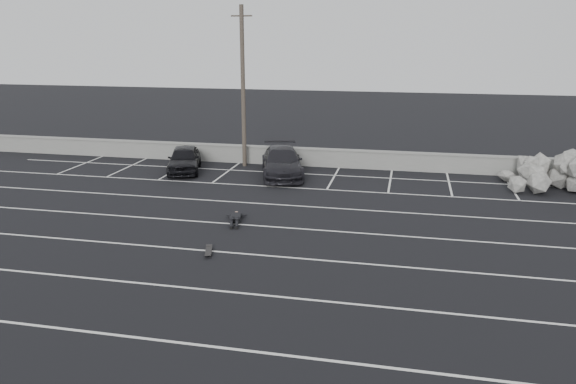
% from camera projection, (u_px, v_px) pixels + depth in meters
% --- Properties ---
extents(ground, '(120.00, 120.00, 0.00)m').
position_uv_depth(ground, '(260.00, 255.00, 19.49)').
color(ground, black).
rests_on(ground, ground).
extents(seawall, '(50.00, 0.45, 1.06)m').
position_uv_depth(seawall, '(323.00, 157.00, 32.51)').
color(seawall, gray).
rests_on(seawall, ground).
extents(stall_lines, '(36.00, 20.05, 0.01)m').
position_uv_depth(stall_lines, '(285.00, 216.00, 23.65)').
color(stall_lines, silver).
rests_on(stall_lines, ground).
extents(car_left, '(2.84, 4.48, 1.42)m').
position_uv_depth(car_left, '(184.00, 159.00, 31.30)').
color(car_left, black).
rests_on(car_left, ground).
extents(car_right, '(3.45, 5.60, 1.51)m').
position_uv_depth(car_right, '(282.00, 162.00, 30.29)').
color(car_right, black).
rests_on(car_right, ground).
extents(utility_pole, '(1.20, 0.24, 8.99)m').
position_uv_depth(utility_pole, '(243.00, 87.00, 31.60)').
color(utility_pole, '#4C4238').
rests_on(utility_pole, ground).
extents(trash_bin, '(0.80, 0.80, 1.00)m').
position_uv_depth(trash_bin, '(540.00, 169.00, 29.74)').
color(trash_bin, black).
rests_on(trash_bin, ground).
extents(riprap_pile, '(5.68, 4.35, 1.47)m').
position_uv_depth(riprap_pile, '(562.00, 179.00, 27.66)').
color(riprap_pile, gray).
rests_on(riprap_pile, ground).
extents(person, '(1.90, 2.65, 0.45)m').
position_uv_depth(person, '(236.00, 215.00, 23.13)').
color(person, black).
rests_on(person, ground).
extents(skateboard, '(0.47, 0.89, 0.10)m').
position_uv_depth(skateboard, '(209.00, 251.00, 19.63)').
color(skateboard, black).
rests_on(skateboard, ground).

